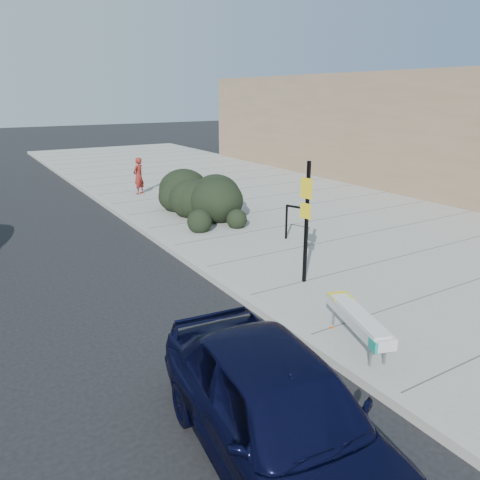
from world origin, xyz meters
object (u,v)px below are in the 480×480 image
object	(u,v)px
bench	(358,319)
sedan_navy	(280,413)
bike_rack	(296,220)
sign_post	(306,216)
pedestrian	(138,176)

from	to	relation	value
bench	sedan_navy	xyz separation A→B (m)	(-2.68, -1.42, 0.15)
bench	sedan_navy	bearing A→B (deg)	-133.60
bike_rack	sedan_navy	world-z (taller)	sedan_navy
bike_rack	sign_post	xyz separation A→B (m)	(-1.76, -2.57, 0.93)
bench	pedestrian	size ratio (longest dim) A/B	1.22
bike_rack	sedan_navy	xyz separation A→B (m)	(-5.40, -6.62, -0.02)
sign_post	pedestrian	xyz separation A→B (m)	(0.17, 11.27, -0.78)
bench	sign_post	distance (m)	3.01
bench	sign_post	world-z (taller)	sign_post
bike_rack	sign_post	bearing A→B (deg)	-145.90
bench	bike_rack	size ratio (longest dim) A/B	1.82
bench	bike_rack	xyz separation A→B (m)	(2.72, 5.20, 0.18)
sign_post	pedestrian	size ratio (longest dim) A/B	1.78
bench	bike_rack	bearing A→B (deg)	80.86
sedan_navy	pedestrian	xyz separation A→B (m)	(3.81, 15.32, 0.17)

